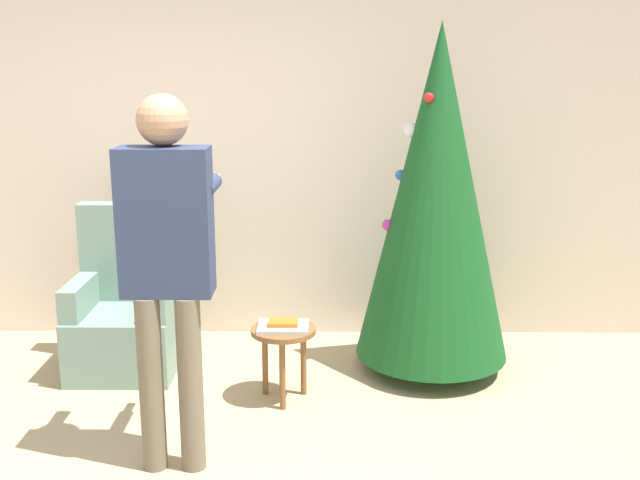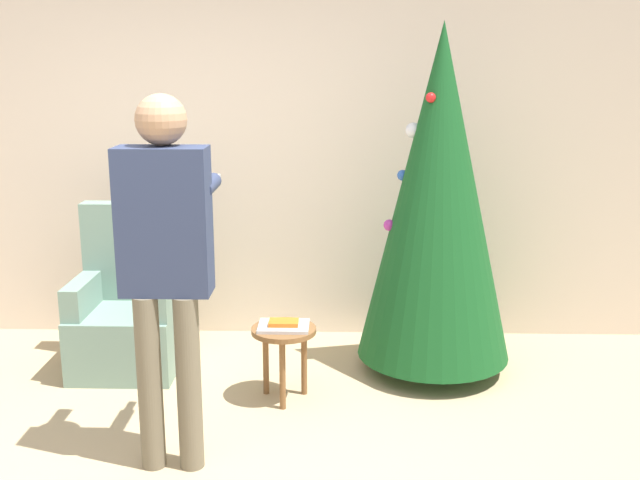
{
  "view_description": "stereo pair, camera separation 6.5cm",
  "coord_description": "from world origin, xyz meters",
  "px_view_note": "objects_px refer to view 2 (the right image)",
  "views": [
    {
      "loc": [
        0.65,
        -3.03,
        1.97
      ],
      "look_at": [
        0.62,
        0.93,
        1.01
      ],
      "focal_mm": 42.0,
      "sensor_mm": 36.0,
      "label": 1
    },
    {
      "loc": [
        0.72,
        -3.03,
        1.97
      ],
      "look_at": [
        0.62,
        0.93,
        1.01
      ],
      "focal_mm": 42.0,
      "sensor_mm": 36.0,
      "label": 2
    }
  ],
  "objects_px": {
    "armchair": "(129,313)",
    "person_standing": "(166,248)",
    "side_stool": "(284,340)",
    "christmas_tree": "(438,195)"
  },
  "relations": [
    {
      "from": "person_standing",
      "to": "side_stool",
      "type": "distance_m",
      "value": 1.14
    },
    {
      "from": "armchair",
      "to": "side_stool",
      "type": "height_order",
      "value": "armchair"
    },
    {
      "from": "armchair",
      "to": "person_standing",
      "type": "height_order",
      "value": "person_standing"
    },
    {
      "from": "christmas_tree",
      "to": "person_standing",
      "type": "xyz_separation_m",
      "value": [
        -1.43,
        -1.18,
        -0.05
      ]
    },
    {
      "from": "armchair",
      "to": "side_stool",
      "type": "relative_size",
      "value": 2.37
    },
    {
      "from": "armchair",
      "to": "side_stool",
      "type": "distance_m",
      "value": 1.15
    },
    {
      "from": "armchair",
      "to": "side_stool",
      "type": "bearing_deg",
      "value": -24.63
    },
    {
      "from": "armchair",
      "to": "person_standing",
      "type": "bearing_deg",
      "value": -65.47
    },
    {
      "from": "person_standing",
      "to": "armchair",
      "type": "bearing_deg",
      "value": 114.53
    },
    {
      "from": "person_standing",
      "to": "side_stool",
      "type": "relative_size",
      "value": 4.08
    }
  ]
}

